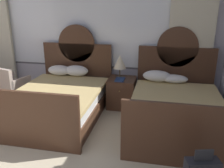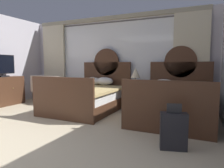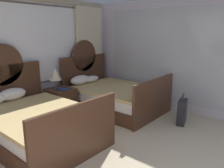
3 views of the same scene
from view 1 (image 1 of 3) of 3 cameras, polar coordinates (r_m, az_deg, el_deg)
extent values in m
cube|color=silver|center=(5.63, -6.07, 10.43)|extent=(5.95, 0.07, 2.70)
cube|color=#575459|center=(5.55, -6.31, 13.18)|extent=(4.08, 0.02, 1.81)
cube|color=white|center=(5.55, -6.33, 13.18)|extent=(4.00, 0.02, 1.73)
cube|color=beige|center=(5.27, 17.97, 8.51)|extent=(0.90, 0.08, 2.60)
cube|color=#472B1C|center=(4.88, -12.12, -5.97)|extent=(1.52, 2.14, 0.30)
cube|color=white|center=(4.78, -12.33, -3.10)|extent=(1.46, 2.04, 0.23)
cube|color=tan|center=(4.66, -12.85, -1.83)|extent=(1.56, 1.94, 0.06)
cube|color=#472B1C|center=(5.67, -8.07, 3.08)|extent=(1.60, 0.06, 1.28)
cylinder|color=#472B1C|center=(5.54, -8.38, 9.46)|extent=(0.83, 0.06, 0.83)
cube|color=#472B1C|center=(3.87, -18.94, -8.23)|extent=(1.60, 0.06, 0.94)
ellipsoid|color=white|center=(5.59, -12.29, 3.21)|extent=(0.54, 0.32, 0.22)
ellipsoid|color=white|center=(5.46, -8.45, 3.14)|extent=(0.55, 0.30, 0.24)
cube|color=#472B1C|center=(4.52, 14.67, -8.30)|extent=(1.52, 2.14, 0.30)
cube|color=white|center=(4.41, 14.95, -5.25)|extent=(1.46, 2.04, 0.23)
cube|color=tan|center=(4.28, 15.15, -3.93)|extent=(1.56, 1.94, 0.06)
cube|color=#472B1C|center=(5.36, 14.65, 1.71)|extent=(1.60, 0.06, 1.28)
cylinder|color=#472B1C|center=(5.22, 15.23, 8.44)|extent=(0.83, 0.06, 0.83)
cube|color=#472B1C|center=(3.40, 15.84, -11.85)|extent=(1.60, 0.06, 0.94)
ellipsoid|color=white|center=(5.11, 10.57, 1.89)|extent=(0.58, 0.31, 0.23)
ellipsoid|color=white|center=(5.11, 14.45, 1.22)|extent=(0.55, 0.27, 0.17)
cube|color=#472B1C|center=(5.19, 2.31, -2.05)|extent=(0.57, 0.57, 0.63)
sphere|color=tan|center=(4.87, 1.76, -1.74)|extent=(0.02, 0.02, 0.02)
cylinder|color=brown|center=(5.16, 1.84, 1.66)|extent=(0.14, 0.14, 0.02)
cylinder|color=brown|center=(5.13, 1.86, 2.75)|extent=(0.03, 0.03, 0.18)
cone|color=beige|center=(5.07, 1.88, 5.27)|extent=(0.27, 0.27, 0.28)
cube|color=navy|center=(4.98, 1.88, 1.06)|extent=(0.18, 0.26, 0.03)
cube|color=#B29E8E|center=(5.79, -22.42, -0.34)|extent=(0.75, 0.75, 0.10)
cube|color=#B29E8E|center=(5.56, -24.77, 1.34)|extent=(0.61, 0.24, 0.41)
cube|color=#B29E8E|center=(5.55, -20.73, 0.49)|extent=(0.21, 0.54, 0.16)
cube|color=#B29E8E|center=(5.96, -24.30, 1.24)|extent=(0.21, 0.54, 0.16)
cylinder|color=#472B1C|center=(5.84, -18.65, -2.09)|extent=(0.04, 0.04, 0.35)
cylinder|color=#472B1C|center=(6.20, -21.95, -1.27)|extent=(0.04, 0.04, 0.35)
cylinder|color=#472B1C|center=(5.53, -22.37, -3.72)|extent=(0.04, 0.04, 0.35)
cylinder|color=#472B1C|center=(6.35, -24.05, -1.10)|extent=(0.04, 0.04, 0.35)
cube|color=#232326|center=(2.89, 20.91, -15.44)|extent=(0.20, 0.07, 0.13)
camera|label=2|loc=(1.38, 111.80, -54.29)|focal=31.97mm
camera|label=3|loc=(3.90, -68.83, 3.51)|focal=35.76mm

